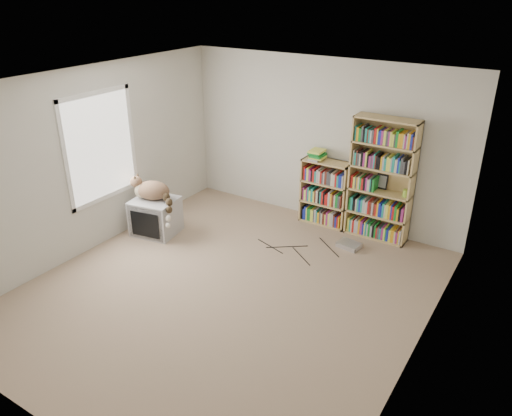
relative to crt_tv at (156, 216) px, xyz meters
The scene contains 17 objects.
floor 1.95m from the crt_tv, 20.88° to the right, with size 4.50×5.00×0.01m, color tan.
wall_back 2.74m from the crt_tv, 45.18° to the left, with size 4.50×0.02×2.50m, color beige.
wall_front 3.79m from the crt_tv, 60.53° to the right, with size 4.50×0.02×2.50m, color beige.
wall_left 1.28m from the crt_tv, 123.14° to the right, with size 0.02×5.00×2.50m, color beige.
wall_right 4.22m from the crt_tv, ahead, with size 0.02×5.00×2.50m, color beige.
ceiling 2.95m from the crt_tv, 20.88° to the right, with size 4.50×5.00×0.02m, color white.
window 1.31m from the crt_tv, 131.87° to the right, with size 0.02×1.22×1.52m, color white.
crt_tv is the anchor object (origin of this frame).
cat 0.38m from the crt_tv, 25.36° to the right, with size 0.84×0.52×0.61m.
bookcase_tall 3.33m from the crt_tv, 30.63° to the left, with size 0.90×0.30×1.79m.
bookcase_short 2.60m from the crt_tv, 40.21° to the left, with size 0.74×0.30×1.02m.
book_stack 2.57m from the crt_tv, 41.70° to the left, with size 0.22×0.29×0.15m, color red.
green_mug 3.64m from the crt_tv, 27.33° to the left, with size 0.09×0.09×0.10m, color #8FC237.
framed_print 3.36m from the crt_tv, 31.98° to the left, with size 0.16×0.01×0.22m, color black.
dvd_player 2.87m from the crt_tv, 23.23° to the left, with size 0.31×0.22×0.07m, color silver.
wall_outlet 0.56m from the crt_tv, 141.87° to the left, with size 0.01×0.08×0.13m, color silver.
floor_cables 2.14m from the crt_tv, 18.44° to the left, with size 1.20×0.70×0.01m, color black, non-canonical shape.
Camera 1 is at (3.06, -4.16, 3.49)m, focal length 35.00 mm.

